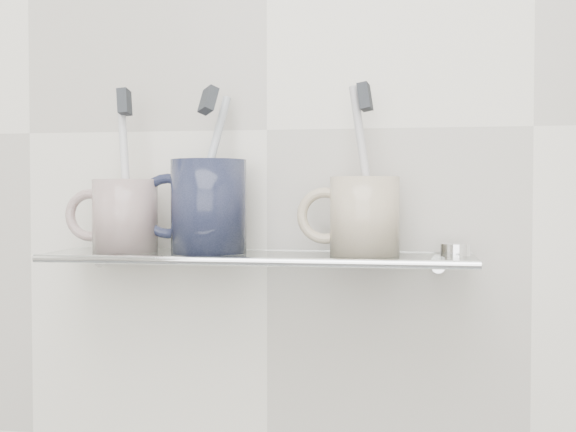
% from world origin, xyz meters
% --- Properties ---
extents(wall_back, '(2.50, 0.00, 2.50)m').
position_xyz_m(wall_back, '(0.00, 1.10, 1.25)').
color(wall_back, silver).
rests_on(wall_back, ground).
extents(shelf_glass, '(0.50, 0.12, 0.01)m').
position_xyz_m(shelf_glass, '(0.00, 1.04, 1.10)').
color(shelf_glass, silver).
rests_on(shelf_glass, wall_back).
extents(shelf_rail, '(0.50, 0.01, 0.01)m').
position_xyz_m(shelf_rail, '(0.00, 0.98, 1.10)').
color(shelf_rail, silver).
rests_on(shelf_rail, shelf_glass).
extents(bracket_left, '(0.02, 0.03, 0.02)m').
position_xyz_m(bracket_left, '(-0.21, 1.09, 1.09)').
color(bracket_left, silver).
rests_on(bracket_left, wall_back).
extents(bracket_right, '(0.02, 0.03, 0.02)m').
position_xyz_m(bracket_right, '(0.21, 1.09, 1.09)').
color(bracket_right, silver).
rests_on(bracket_right, wall_back).
extents(mug_left, '(0.08, 0.08, 0.09)m').
position_xyz_m(mug_left, '(-0.16, 1.04, 1.14)').
color(mug_left, silver).
rests_on(mug_left, shelf_glass).
extents(mug_left_handle, '(0.06, 0.01, 0.06)m').
position_xyz_m(mug_left_handle, '(-0.21, 1.04, 1.14)').
color(mug_left_handle, silver).
rests_on(mug_left_handle, mug_left).
extents(toothbrush_left, '(0.03, 0.03, 0.19)m').
position_xyz_m(toothbrush_left, '(-0.16, 1.04, 1.20)').
color(toothbrush_left, silver).
rests_on(toothbrush_left, mug_left).
extents(bristles_left, '(0.02, 0.03, 0.03)m').
position_xyz_m(bristles_left, '(-0.16, 1.04, 1.28)').
color(bristles_left, '#282B30').
rests_on(bristles_left, toothbrush_left).
extents(mug_center, '(0.11, 0.11, 0.11)m').
position_xyz_m(mug_center, '(-0.06, 1.04, 1.16)').
color(mug_center, black).
rests_on(mug_center, shelf_glass).
extents(mug_center_handle, '(0.08, 0.01, 0.08)m').
position_xyz_m(mug_center_handle, '(-0.11, 1.04, 1.16)').
color(mug_center_handle, black).
rests_on(mug_center_handle, mug_center).
extents(toothbrush_center, '(0.04, 0.08, 0.18)m').
position_xyz_m(toothbrush_center, '(-0.06, 1.04, 1.20)').
color(toothbrush_center, '#A7B4BC').
rests_on(toothbrush_center, mug_center).
extents(bristles_center, '(0.03, 0.03, 0.04)m').
position_xyz_m(bristles_center, '(-0.06, 1.04, 1.28)').
color(bristles_center, '#282B30').
rests_on(bristles_center, toothbrush_center).
extents(mug_right, '(0.10, 0.10, 0.09)m').
position_xyz_m(mug_right, '(0.13, 1.04, 1.14)').
color(mug_right, beige).
rests_on(mug_right, shelf_glass).
extents(mug_right_handle, '(0.07, 0.01, 0.07)m').
position_xyz_m(mug_right_handle, '(0.08, 1.04, 1.14)').
color(mug_right_handle, beige).
rests_on(mug_right_handle, mug_right).
extents(toothbrush_right, '(0.04, 0.03, 0.19)m').
position_xyz_m(toothbrush_right, '(0.13, 1.04, 1.20)').
color(toothbrush_right, '#BBB5B3').
rests_on(toothbrush_right, mug_right).
extents(bristles_right, '(0.02, 0.03, 0.03)m').
position_xyz_m(bristles_right, '(0.13, 1.04, 1.28)').
color(bristles_right, '#282B30').
rests_on(bristles_right, toothbrush_right).
extents(chrome_cap, '(0.03, 0.03, 0.01)m').
position_xyz_m(chrome_cap, '(0.23, 1.04, 1.11)').
color(chrome_cap, silver).
rests_on(chrome_cap, shelf_glass).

